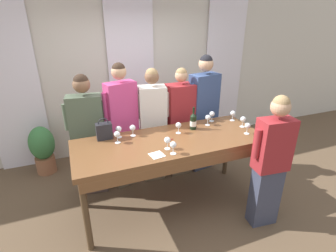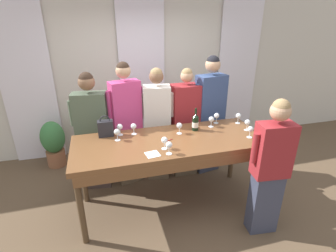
{
  "view_description": "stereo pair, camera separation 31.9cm",
  "coord_description": "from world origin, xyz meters",
  "px_view_note": "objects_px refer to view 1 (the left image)",
  "views": [
    {
      "loc": [
        -1.09,
        -2.68,
        2.42
      ],
      "look_at": [
        0.0,
        0.09,
        1.13
      ],
      "focal_mm": 28.0,
      "sensor_mm": 36.0,
      "label": 1
    },
    {
      "loc": [
        -0.78,
        -2.78,
        2.42
      ],
      "look_at": [
        0.0,
        0.09,
        1.13
      ],
      "focal_mm": 28.0,
      "sensor_mm": 36.0,
      "label": 2
    }
  ],
  "objects_px": {
    "wine_glass_front_mid": "(117,135)",
    "guest_cream_sweater": "(153,126)",
    "tasting_bar": "(171,147)",
    "wine_glass_center_right": "(167,141)",
    "wine_glass_front_right": "(212,114)",
    "potted_plant": "(43,148)",
    "guest_navy_coat": "(203,113)",
    "wine_glass_by_bottle": "(248,126)",
    "wine_glass_center_mid": "(208,118)",
    "wine_glass_back_right": "(173,145)",
    "wine_glass_near_host": "(243,120)",
    "guest_olive_jacket": "(88,135)",
    "host_pouring": "(271,162)",
    "guest_pink_top": "(123,126)",
    "wine_glass_back_left": "(119,129)",
    "wine_glass_center_left": "(133,128)",
    "wine_bottle": "(193,121)",
    "handbag": "(104,131)",
    "guest_striped_shirt": "(180,123)",
    "wine_glass_front_left": "(233,114)"
  },
  "relations": [
    {
      "from": "guest_olive_jacket",
      "to": "guest_navy_coat",
      "type": "relative_size",
      "value": 0.93
    },
    {
      "from": "tasting_bar",
      "to": "wine_glass_center_right",
      "type": "height_order",
      "value": "wine_glass_center_right"
    },
    {
      "from": "potted_plant",
      "to": "wine_glass_back_right",
      "type": "bearing_deg",
      "value": -50.51
    },
    {
      "from": "wine_glass_back_left",
      "to": "tasting_bar",
      "type": "bearing_deg",
      "value": -29.89
    },
    {
      "from": "wine_glass_center_right",
      "to": "wine_glass_by_bottle",
      "type": "xyz_separation_m",
      "value": [
        1.11,
        0.01,
        0.0
      ]
    },
    {
      "from": "wine_glass_center_mid",
      "to": "wine_glass_back_right",
      "type": "distance_m",
      "value": 0.95
    },
    {
      "from": "wine_bottle",
      "to": "wine_glass_center_left",
      "type": "distance_m",
      "value": 0.81
    },
    {
      "from": "wine_glass_front_right",
      "to": "wine_glass_near_host",
      "type": "distance_m",
      "value": 0.44
    },
    {
      "from": "wine_glass_near_host",
      "to": "guest_striped_shirt",
      "type": "bearing_deg",
      "value": 132.44
    },
    {
      "from": "wine_glass_center_left",
      "to": "wine_glass_front_right",
      "type": "bearing_deg",
      "value": 3.08
    },
    {
      "from": "tasting_bar",
      "to": "guest_navy_coat",
      "type": "height_order",
      "value": "guest_navy_coat"
    },
    {
      "from": "wine_bottle",
      "to": "handbag",
      "type": "distance_m",
      "value": 1.16
    },
    {
      "from": "handbag",
      "to": "wine_glass_back_left",
      "type": "height_order",
      "value": "handbag"
    },
    {
      "from": "wine_glass_by_bottle",
      "to": "tasting_bar",
      "type": "bearing_deg",
      "value": 170.16
    },
    {
      "from": "host_pouring",
      "to": "potted_plant",
      "type": "xyz_separation_m",
      "value": [
        -2.54,
        2.2,
        -0.42
      ]
    },
    {
      "from": "wine_glass_center_left",
      "to": "guest_cream_sweater",
      "type": "distance_m",
      "value": 0.61
    },
    {
      "from": "wine_glass_back_right",
      "to": "wine_glass_back_left",
      "type": "bearing_deg",
      "value": 126.41
    },
    {
      "from": "wine_glass_by_bottle",
      "to": "wine_glass_front_right",
      "type": "bearing_deg",
      "value": 110.94
    },
    {
      "from": "guest_striped_shirt",
      "to": "potted_plant",
      "type": "bearing_deg",
      "value": 158.83
    },
    {
      "from": "wine_bottle",
      "to": "wine_glass_front_mid",
      "type": "bearing_deg",
      "value": -178.06
    },
    {
      "from": "tasting_bar",
      "to": "wine_glass_back_left",
      "type": "height_order",
      "value": "wine_glass_back_left"
    },
    {
      "from": "wine_glass_center_mid",
      "to": "potted_plant",
      "type": "xyz_separation_m",
      "value": [
        -2.25,
        1.25,
        -0.65
      ]
    },
    {
      "from": "wine_glass_center_mid",
      "to": "wine_glass_front_left",
      "type": "bearing_deg",
      "value": 2.44
    },
    {
      "from": "wine_glass_front_mid",
      "to": "guest_cream_sweater",
      "type": "height_order",
      "value": "guest_cream_sweater"
    },
    {
      "from": "handbag",
      "to": "potted_plant",
      "type": "relative_size",
      "value": 0.34
    },
    {
      "from": "wine_glass_front_left",
      "to": "wine_glass_front_right",
      "type": "distance_m",
      "value": 0.31
    },
    {
      "from": "wine_glass_front_mid",
      "to": "guest_olive_jacket",
      "type": "height_order",
      "value": "guest_olive_jacket"
    },
    {
      "from": "wine_glass_back_right",
      "to": "guest_olive_jacket",
      "type": "xyz_separation_m",
      "value": [
        -0.82,
        1.03,
        -0.19
      ]
    },
    {
      "from": "wine_glass_front_mid",
      "to": "wine_glass_back_right",
      "type": "relative_size",
      "value": 1.0
    },
    {
      "from": "guest_cream_sweater",
      "to": "tasting_bar",
      "type": "bearing_deg",
      "value": -90.11
    },
    {
      "from": "wine_glass_center_left",
      "to": "guest_striped_shirt",
      "type": "height_order",
      "value": "guest_striped_shirt"
    },
    {
      "from": "wine_glass_front_right",
      "to": "potted_plant",
      "type": "xyz_separation_m",
      "value": [
        -2.38,
        1.14,
        -0.65
      ]
    },
    {
      "from": "wine_bottle",
      "to": "wine_glass_front_right",
      "type": "relative_size",
      "value": 2.06
    },
    {
      "from": "guest_olive_jacket",
      "to": "potted_plant",
      "type": "xyz_separation_m",
      "value": [
        -0.68,
        0.79,
        -0.46
      ]
    },
    {
      "from": "wine_glass_front_left",
      "to": "wine_glass_back_right",
      "type": "relative_size",
      "value": 1.0
    },
    {
      "from": "guest_pink_top",
      "to": "handbag",
      "type": "bearing_deg",
      "value": -129.64
    },
    {
      "from": "guest_pink_top",
      "to": "guest_navy_coat",
      "type": "xyz_separation_m",
      "value": [
        1.28,
        -0.0,
        0.01
      ]
    },
    {
      "from": "wine_glass_back_left",
      "to": "wine_glass_front_left",
      "type": "bearing_deg",
      "value": -1.65
    },
    {
      "from": "wine_glass_center_right",
      "to": "guest_striped_shirt",
      "type": "xyz_separation_m",
      "value": [
        0.56,
        0.9,
        -0.23
      ]
    },
    {
      "from": "wine_glass_center_right",
      "to": "guest_pink_top",
      "type": "relative_size",
      "value": 0.08
    },
    {
      "from": "tasting_bar",
      "to": "host_pouring",
      "type": "xyz_separation_m",
      "value": [
        0.94,
        -0.69,
        -0.03
      ]
    },
    {
      "from": "wine_glass_center_right",
      "to": "guest_striped_shirt",
      "type": "relative_size",
      "value": 0.09
    },
    {
      "from": "wine_glass_back_right",
      "to": "wine_glass_near_host",
      "type": "xyz_separation_m",
      "value": [
        1.17,
        0.34,
        0.0
      ]
    },
    {
      "from": "wine_glass_front_right",
      "to": "wine_glass_by_bottle",
      "type": "xyz_separation_m",
      "value": [
        0.21,
        -0.54,
        0.0
      ]
    },
    {
      "from": "guest_navy_coat",
      "to": "handbag",
      "type": "bearing_deg",
      "value": -166.94
    },
    {
      "from": "wine_glass_front_left",
      "to": "guest_pink_top",
      "type": "distance_m",
      "value": 1.58
    },
    {
      "from": "wine_bottle",
      "to": "host_pouring",
      "type": "bearing_deg",
      "value": -59.29
    },
    {
      "from": "guest_olive_jacket",
      "to": "host_pouring",
      "type": "bearing_deg",
      "value": -37.04
    },
    {
      "from": "wine_glass_back_right",
      "to": "guest_olive_jacket",
      "type": "relative_size",
      "value": 0.09
    },
    {
      "from": "wine_glass_center_left",
      "to": "potted_plant",
      "type": "bearing_deg",
      "value": 134.84
    }
  ]
}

